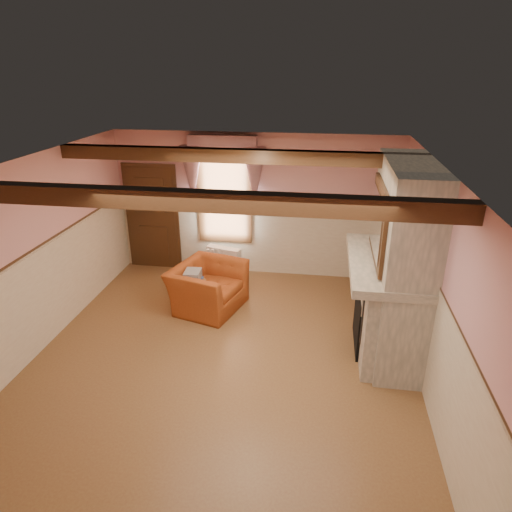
# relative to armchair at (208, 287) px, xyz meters

# --- Properties ---
(floor) EXTENTS (5.50, 6.00, 0.01)m
(floor) POSITION_rel_armchair_xyz_m (0.58, -1.38, -0.39)
(floor) COLOR brown
(floor) RESTS_ON ground
(ceiling) EXTENTS (5.50, 6.00, 0.01)m
(ceiling) POSITION_rel_armchair_xyz_m (0.58, -1.38, 2.41)
(ceiling) COLOR silver
(ceiling) RESTS_ON wall_back
(wall_back) EXTENTS (5.50, 0.02, 2.80)m
(wall_back) POSITION_rel_armchair_xyz_m (0.58, 1.62, 1.01)
(wall_back) COLOR pink
(wall_back) RESTS_ON floor
(wall_front) EXTENTS (5.50, 0.02, 2.80)m
(wall_front) POSITION_rel_armchair_xyz_m (0.58, -4.38, 1.01)
(wall_front) COLOR pink
(wall_front) RESTS_ON floor
(wall_left) EXTENTS (0.02, 6.00, 2.80)m
(wall_left) POSITION_rel_armchair_xyz_m (-2.17, -1.38, 1.01)
(wall_left) COLOR pink
(wall_left) RESTS_ON floor
(wall_right) EXTENTS (0.02, 6.00, 2.80)m
(wall_right) POSITION_rel_armchair_xyz_m (3.33, -1.38, 1.01)
(wall_right) COLOR pink
(wall_right) RESTS_ON floor
(wainscot) EXTENTS (5.50, 6.00, 1.50)m
(wainscot) POSITION_rel_armchair_xyz_m (0.58, -1.38, 0.36)
(wainscot) COLOR beige
(wainscot) RESTS_ON floor
(chair_rail) EXTENTS (5.50, 6.00, 0.08)m
(chair_rail) POSITION_rel_armchair_xyz_m (0.58, -1.38, 1.11)
(chair_rail) COLOR black
(chair_rail) RESTS_ON wainscot
(firebox) EXTENTS (0.20, 0.95, 0.90)m
(firebox) POSITION_rel_armchair_xyz_m (2.58, -0.78, 0.06)
(firebox) COLOR black
(firebox) RESTS_ON floor
(armchair) EXTENTS (1.35, 1.45, 0.78)m
(armchair) POSITION_rel_armchair_xyz_m (0.00, 0.00, 0.00)
(armchair) COLOR #994219
(armchair) RESTS_ON floor
(side_table) EXTENTS (0.61, 0.61, 0.55)m
(side_table) POSITION_rel_armchair_xyz_m (-0.23, -0.14, -0.12)
(side_table) COLOR brown
(side_table) RESTS_ON floor
(book_stack) EXTENTS (0.28, 0.34, 0.20)m
(book_stack) POSITION_rel_armchair_xyz_m (-0.21, -0.14, 0.26)
(book_stack) COLOR #B7AD8C
(book_stack) RESTS_ON side_table
(radiator) EXTENTS (0.72, 0.37, 0.60)m
(radiator) POSITION_rel_armchair_xyz_m (-0.01, 1.32, -0.09)
(radiator) COLOR white
(radiator) RESTS_ON floor
(bowl) EXTENTS (0.35, 0.35, 0.08)m
(bowl) POSITION_rel_armchair_xyz_m (2.83, -0.73, 1.07)
(bowl) COLOR brown
(bowl) RESTS_ON mantel
(mantel_clock) EXTENTS (0.14, 0.24, 0.20)m
(mantel_clock) POSITION_rel_armchair_xyz_m (2.83, -0.19, 1.13)
(mantel_clock) COLOR black
(mantel_clock) RESTS_ON mantel
(oil_lamp) EXTENTS (0.11, 0.11, 0.28)m
(oil_lamp) POSITION_rel_armchair_xyz_m (2.83, -0.32, 1.17)
(oil_lamp) COLOR #B77633
(oil_lamp) RESTS_ON mantel
(candle_red) EXTENTS (0.06, 0.06, 0.16)m
(candle_red) POSITION_rel_armchair_xyz_m (2.83, -1.15, 1.11)
(candle_red) COLOR maroon
(candle_red) RESTS_ON mantel
(jar_yellow) EXTENTS (0.06, 0.06, 0.12)m
(jar_yellow) POSITION_rel_armchair_xyz_m (2.83, -1.33, 1.09)
(jar_yellow) COLOR yellow
(jar_yellow) RESTS_ON mantel
(fireplace) EXTENTS (0.85, 2.00, 2.80)m
(fireplace) POSITION_rel_armchair_xyz_m (3.01, -0.78, 1.01)
(fireplace) COLOR gray
(fireplace) RESTS_ON floor
(mantel) EXTENTS (1.05, 2.05, 0.12)m
(mantel) POSITION_rel_armchair_xyz_m (2.83, -0.78, 0.97)
(mantel) COLOR gray
(mantel) RESTS_ON fireplace
(overmantel_mirror) EXTENTS (0.06, 1.44, 1.04)m
(overmantel_mirror) POSITION_rel_armchair_xyz_m (2.64, -0.78, 1.58)
(overmantel_mirror) COLOR silver
(overmantel_mirror) RESTS_ON fireplace
(door) EXTENTS (1.10, 0.10, 2.10)m
(door) POSITION_rel_armchair_xyz_m (-1.52, 1.56, 0.66)
(door) COLOR black
(door) RESTS_ON floor
(window) EXTENTS (1.06, 0.08, 2.02)m
(window) POSITION_rel_armchair_xyz_m (-0.02, 1.59, 1.26)
(window) COLOR white
(window) RESTS_ON wall_back
(window_drapes) EXTENTS (1.30, 0.14, 1.40)m
(window_drapes) POSITION_rel_armchair_xyz_m (-0.02, 1.50, 1.86)
(window_drapes) COLOR gray
(window_drapes) RESTS_ON wall_back
(ceiling_beam_front) EXTENTS (5.50, 0.18, 0.20)m
(ceiling_beam_front) POSITION_rel_armchair_xyz_m (0.58, -2.58, 2.31)
(ceiling_beam_front) COLOR black
(ceiling_beam_front) RESTS_ON ceiling
(ceiling_beam_back) EXTENTS (5.50, 0.18, 0.20)m
(ceiling_beam_back) POSITION_rel_armchair_xyz_m (0.58, -0.18, 2.31)
(ceiling_beam_back) COLOR black
(ceiling_beam_back) RESTS_ON ceiling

